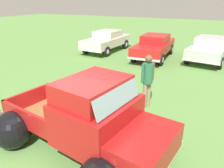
% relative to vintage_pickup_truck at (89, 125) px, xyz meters
% --- Properties ---
extents(ground_plane, '(80.00, 80.00, 0.00)m').
position_rel_vintage_pickup_truck_xyz_m(ground_plane, '(-0.38, 0.05, -0.76)').
color(ground_plane, '#609347').
extents(vintage_pickup_truck, '(4.83, 3.25, 1.96)m').
position_rel_vintage_pickup_truck_xyz_m(vintage_pickup_truck, '(0.00, 0.00, 0.00)').
color(vintage_pickup_truck, black).
rests_on(vintage_pickup_truck, ground).
extents(show_car_0, '(1.96, 4.40, 1.43)m').
position_rel_vintage_pickup_truck_xyz_m(show_car_0, '(-4.87, 9.81, 0.02)').
color(show_car_0, black).
rests_on(show_car_0, ground).
extents(show_car_1, '(2.00, 4.63, 1.43)m').
position_rel_vintage_pickup_truck_xyz_m(show_car_1, '(-1.30, 9.46, 0.03)').
color(show_car_1, black).
rests_on(show_car_1, ground).
extents(show_car_2, '(2.38, 4.35, 1.43)m').
position_rel_vintage_pickup_truck_xyz_m(show_car_2, '(1.85, 10.23, 0.02)').
color(show_car_2, black).
rests_on(show_car_2, ground).
extents(spectator_0, '(0.46, 0.50, 1.84)m').
position_rel_vintage_pickup_truck_xyz_m(spectator_0, '(0.45, 2.85, 0.31)').
color(spectator_0, gray).
rests_on(spectator_0, ground).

